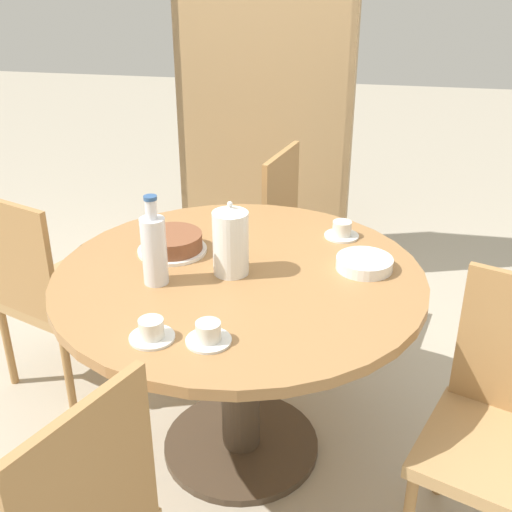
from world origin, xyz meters
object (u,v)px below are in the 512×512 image
object	(u,v)px
chair_c	(505,426)
cake_main	(172,243)
cup_b	(342,231)
chair_d	(306,244)
chair_a	(49,289)
bookshelf	(268,115)
water_bottle	(154,248)
coffee_pot	(231,240)
cup_a	(208,334)
cup_c	(152,331)

from	to	relation	value
chair_c	cake_main	world-z (taller)	chair_c
chair_c	cup_b	xyz separation A→B (m)	(-0.53, 0.62, 0.31)
chair_d	cake_main	bearing A→B (deg)	165.28
cup_b	chair_a	bearing A→B (deg)	-175.45
chair_a	bookshelf	size ratio (longest dim) A/B	0.47
chair_c	cup_b	size ratio (longest dim) A/B	6.99
water_bottle	cup_b	size ratio (longest dim) A/B	2.32
chair_a	coffee_pot	world-z (taller)	coffee_pot
cake_main	cup_a	bearing A→B (deg)	-63.54
chair_d	bookshelf	xyz separation A→B (m)	(-0.30, 0.68, 0.43)
chair_a	bookshelf	distance (m)	1.54
water_bottle	cake_main	distance (m)	0.24
chair_d	coffee_pot	bearing A→B (deg)	-177.42
cup_c	chair_a	bearing A→B (deg)	135.48
chair_c	cup_c	world-z (taller)	chair_c
chair_a	chair_c	distance (m)	1.78
chair_d	cup_b	bearing A→B (deg)	-148.05
chair_c	cake_main	distance (m)	1.22
chair_d	cake_main	world-z (taller)	chair_d
cup_b	cake_main	bearing A→B (deg)	-158.12
bookshelf	cake_main	bearing A→B (deg)	85.90
chair_c	water_bottle	bearing A→B (deg)	-166.55
cup_a	cup_c	xyz separation A→B (m)	(-0.16, -0.01, 0.00)
cup_a	cup_c	world-z (taller)	same
chair_a	cup_a	distance (m)	1.13
coffee_pot	cup_c	distance (m)	0.46
cup_a	cup_b	bearing A→B (deg)	67.27
chair_a	cake_main	size ratio (longest dim) A/B	3.65
coffee_pot	cup_b	size ratio (longest dim) A/B	1.98
chair_d	cup_a	xyz separation A→B (m)	(-0.14, -1.29, 0.31)
chair_a	bookshelf	bearing A→B (deg)	-96.80
cake_main	chair_d	bearing A→B (deg)	62.22
bookshelf	cup_b	xyz separation A→B (m)	(0.48, -1.21, -0.12)
cake_main	coffee_pot	bearing A→B (deg)	-25.78
chair_d	chair_a	bearing A→B (deg)	135.22
cake_main	cup_b	distance (m)	0.63
chair_d	cup_c	xyz separation A→B (m)	(-0.29, -1.30, 0.31)
chair_d	bookshelf	bearing A→B (deg)	36.70
chair_c	bookshelf	bearing A→B (deg)	140.51
chair_c	water_bottle	distance (m)	1.18
chair_a	chair_c	bearing A→B (deg)	-175.93
coffee_pot	cake_main	world-z (taller)	coffee_pot
cup_c	cake_main	bearing A→B (deg)	101.18
chair_a	chair_d	world-z (taller)	same
chair_a	chair_c	xyz separation A→B (m)	(1.70, -0.52, 0.00)
chair_a	bookshelf	xyz separation A→B (m)	(0.69, 1.30, 0.43)
cake_main	cup_c	bearing A→B (deg)	-78.82
chair_a	water_bottle	xyz separation A→B (m)	(0.60, -0.37, 0.41)
cup_a	cup_c	size ratio (longest dim) A/B	1.00
chair_c	chair_d	bearing A→B (deg)	143.47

